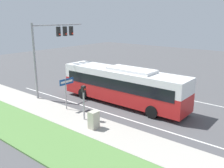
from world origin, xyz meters
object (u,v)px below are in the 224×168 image
object	(u,v)px
signal_gantry	(52,43)
street_sign	(66,87)
pedestrian_signal	(84,97)
utility_cabinet	(94,120)
bus	(123,84)

from	to	relation	value
signal_gantry	street_sign	distance (m)	5.64
pedestrian_signal	utility_cabinet	xyz separation A→B (m)	(-0.65, -1.56, -1.12)
street_sign	utility_cabinet	distance (m)	4.53
signal_gantry	pedestrian_signal	xyz separation A→B (m)	(-2.74, -6.84, -3.19)
signal_gantry	utility_cabinet	world-z (taller)	signal_gantry
utility_cabinet	bus	bearing A→B (deg)	16.57
street_sign	utility_cabinet	world-z (taller)	street_sign
street_sign	pedestrian_signal	bearing A→B (deg)	-103.96
signal_gantry	utility_cabinet	distance (m)	10.03
signal_gantry	bus	bearing A→B (deg)	-73.85
bus	utility_cabinet	distance (m)	5.69
street_sign	utility_cabinet	bearing A→B (deg)	-107.30
signal_gantry	pedestrian_signal	distance (m)	8.03
street_sign	bus	bearing A→B (deg)	-32.38
utility_cabinet	street_sign	bearing A→B (deg)	72.70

